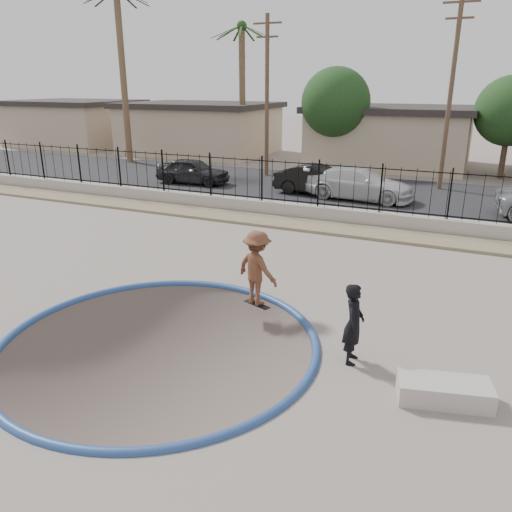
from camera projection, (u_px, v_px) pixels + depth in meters
The scene contains 23 objects.
ground at pixel (328, 235), 22.45m from camera, with size 120.00×120.00×2.20m, color slate.
bowl_pit at pixel (159, 343), 10.89m from camera, with size 6.84×6.84×1.80m, color #4B403A, non-canonical shape.
coping_ring at pixel (159, 343), 10.89m from camera, with size 7.04×7.04×0.20m, color navy.
rock_strip at pixel (309, 226), 19.66m from camera, with size 42.00×1.60×0.11m, color #91825F.
retaining_wall at pixel (317, 213), 20.52m from camera, with size 42.00×0.45×0.60m, color #9C9489.
fence at pixel (319, 184), 20.13m from camera, with size 40.00×0.04×1.80m.
street at pixel (356, 190), 26.38m from camera, with size 90.00×8.00×0.04m, color black.
house_west_far at pixel (74, 123), 44.78m from camera, with size 10.60×8.60×3.90m.
house_west at pixel (200, 128), 39.73m from camera, with size 11.60×8.60×3.90m.
house_center at pixel (391, 135), 33.91m from camera, with size 10.60×8.60×3.90m.
palm_left at pixel (120, 41), 32.94m from camera, with size 2.30×2.30×11.30m.
palm_mid at pixel (242, 62), 34.09m from camera, with size 2.30×2.30×9.30m.
utility_pole_left at pixel (267, 95), 28.89m from camera, with size 1.70×0.24×9.00m.
utility_pole_mid at pixel (451, 92), 24.92m from camera, with size 1.70×0.24×9.50m.
street_tree_left at pixel (336, 103), 31.33m from camera, with size 4.32×4.32×6.36m.
street_tree_mid at pixel (511, 111), 28.43m from camera, with size 3.96×3.96×5.83m.
skater at pixel (257, 272), 12.39m from camera, with size 1.23×0.71×1.90m, color brown.
skateboard at pixel (257, 304), 12.68m from camera, with size 0.79×0.44×0.07m.
videographer at pixel (354, 324), 9.94m from camera, with size 0.62×0.41×1.69m, color black.
concrete_ledge at pixel (444, 391), 8.87m from camera, with size 1.60×0.70×0.40m, color #AEA29A.
car_a at pixel (193, 171), 27.73m from camera, with size 1.65×4.11×1.40m, color black.
car_b at pixel (318, 180), 24.98m from camera, with size 1.53×4.39×1.45m, color black.
car_c at pixel (360, 184), 23.98m from camera, with size 2.11×5.19×1.51m, color silver.
Camera 1 is at (5.90, -8.93, 5.40)m, focal length 35.00 mm.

